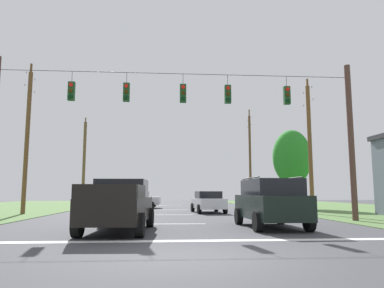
# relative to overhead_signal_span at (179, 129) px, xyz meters

# --- Properties ---
(ground_plane) EXTENTS (120.00, 120.00, 0.00)m
(ground_plane) POSITION_rel_overhead_signal_span_xyz_m (-0.01, -9.92, -4.61)
(ground_plane) COLOR #3D3D42
(stop_bar_stripe) EXTENTS (15.17, 0.45, 0.01)m
(stop_bar_stripe) POSITION_rel_overhead_signal_span_xyz_m (-0.01, -6.97, -4.60)
(stop_bar_stripe) COLOR white
(stop_bar_stripe) RESTS_ON ground
(lane_dash_0) EXTENTS (2.50, 0.15, 0.01)m
(lane_dash_0) POSITION_rel_overhead_signal_span_xyz_m (-0.01, -0.97, -4.60)
(lane_dash_0) COLOR white
(lane_dash_0) RESTS_ON ground
(lane_dash_1) EXTENTS (2.50, 0.15, 0.01)m
(lane_dash_1) POSITION_rel_overhead_signal_span_xyz_m (-0.01, 5.99, -4.60)
(lane_dash_1) COLOR white
(lane_dash_1) RESTS_ON ground
(lane_dash_2) EXTENTS (2.50, 0.15, 0.01)m
(lane_dash_2) POSITION_rel_overhead_signal_span_xyz_m (-0.01, 12.81, -4.60)
(lane_dash_2) COLOR white
(lane_dash_2) RESTS_ON ground
(lane_dash_3) EXTENTS (2.50, 0.15, 0.01)m
(lane_dash_3) POSITION_rel_overhead_signal_span_xyz_m (-0.01, 22.89, -4.60)
(lane_dash_3) COLOR white
(lane_dash_3) RESTS_ON ground
(overhead_signal_span) EXTENTS (18.33, 0.31, 8.19)m
(overhead_signal_span) POSITION_rel_overhead_signal_span_xyz_m (0.00, 0.00, 0.00)
(overhead_signal_span) COLOR brown
(overhead_signal_span) RESTS_ON ground
(pickup_truck) EXTENTS (2.50, 5.49, 1.95)m
(pickup_truck) POSITION_rel_overhead_signal_span_xyz_m (-2.36, -4.12, -3.64)
(pickup_truck) COLOR black
(pickup_truck) RESTS_ON ground
(suv_black) EXTENTS (2.28, 4.83, 2.05)m
(suv_black) POSITION_rel_overhead_signal_span_xyz_m (3.70, -3.14, -3.55)
(suv_black) COLOR black
(suv_black) RESTS_ON ground
(distant_car_crossing_white) EXTENTS (2.30, 4.43, 1.52)m
(distant_car_crossing_white) POSITION_rel_overhead_signal_span_xyz_m (2.44, 8.24, -3.82)
(distant_car_crossing_white) COLOR silver
(distant_car_crossing_white) RESTS_ON ground
(distant_car_oncoming) EXTENTS (4.41, 2.24, 1.52)m
(distant_car_oncoming) POSITION_rel_overhead_signal_span_xyz_m (-3.25, 16.47, -3.82)
(distant_car_oncoming) COLOR silver
(distant_car_oncoming) RESTS_ON ground
(distant_car_far_parked) EXTENTS (4.45, 2.34, 1.52)m
(distant_car_far_parked) POSITION_rel_overhead_signal_span_xyz_m (-3.76, 5.53, -3.82)
(distant_car_far_parked) COLOR silver
(distant_car_far_parked) RESTS_ON ground
(utility_pole_mid_right) EXTENTS (0.28, 1.83, 9.35)m
(utility_pole_mid_right) POSITION_rel_overhead_signal_span_xyz_m (9.24, 6.05, 0.10)
(utility_pole_mid_right) COLOR brown
(utility_pole_mid_right) RESTS_ON ground
(utility_pole_far_right) EXTENTS (0.27, 1.97, 11.03)m
(utility_pole_far_right) POSITION_rel_overhead_signal_span_xyz_m (9.07, 23.14, 0.89)
(utility_pole_far_right) COLOR brown
(utility_pole_far_right) RESTS_ON ground
(utility_pole_mid_left) EXTENTS (0.29, 1.95, 10.35)m
(utility_pole_mid_left) POSITION_rel_overhead_signal_span_xyz_m (-10.04, 7.16, 0.57)
(utility_pole_mid_left) COLOR brown
(utility_pole_mid_left) RESTS_ON ground
(utility_pole_far_left) EXTENTS (0.33, 1.74, 10.02)m
(utility_pole_far_left) POSITION_rel_overhead_signal_span_xyz_m (-9.88, 24.26, 0.35)
(utility_pole_far_left) COLOR brown
(utility_pole_far_left) RESTS_ON ground
(tree_roadside_right) EXTENTS (3.46, 3.46, 7.14)m
(tree_roadside_right) POSITION_rel_overhead_signal_span_xyz_m (10.91, 14.43, -0.00)
(tree_roadside_right) COLOR brown
(tree_roadside_right) RESTS_ON ground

